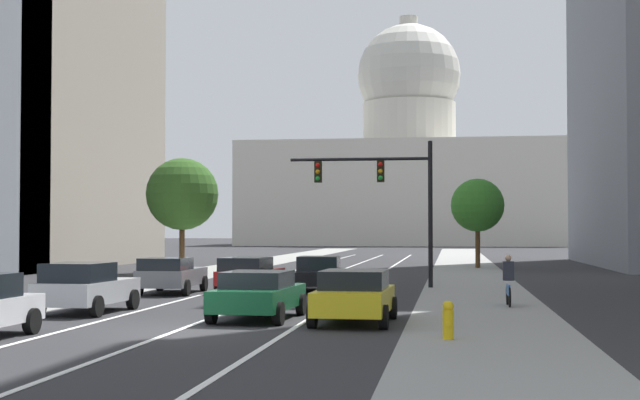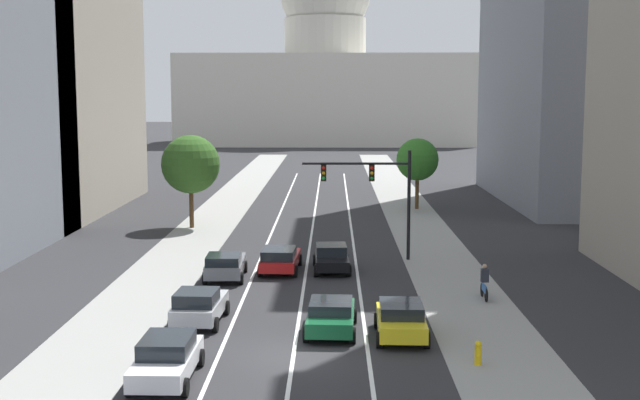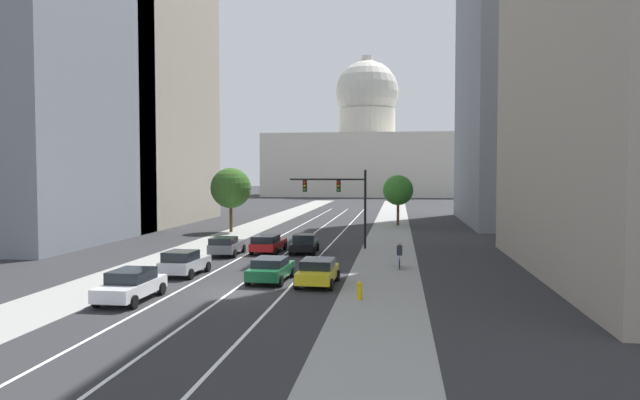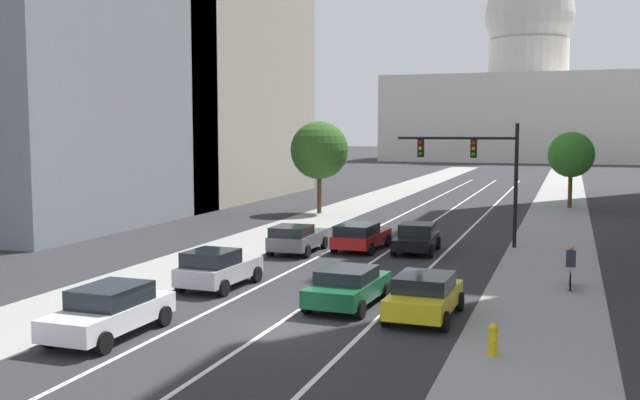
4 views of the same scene
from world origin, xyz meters
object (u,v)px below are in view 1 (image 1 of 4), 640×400
at_px(cyclist, 508,281).
at_px(street_tree_near_left, 182,194).
at_px(car_black, 319,273).
at_px(car_yellow, 354,295).
at_px(car_silver, 85,287).
at_px(car_green, 258,294).
at_px(street_tree_far_right, 478,205).
at_px(car_red, 250,273).
at_px(fire_hydrant, 448,320).
at_px(car_gray, 171,275).
at_px(traffic_signal_mast, 386,187).
at_px(capitol_building, 409,170).

relative_size(cyclist, street_tree_near_left, 0.25).
bearing_deg(car_black, car_yellow, -169.80).
bearing_deg(car_yellow, car_silver, 78.53).
height_order(car_green, street_tree_far_right, street_tree_far_right).
height_order(car_green, car_silver, car_silver).
relative_size(car_red, street_tree_near_left, 0.67).
height_order(car_red, fire_hydrant, car_red).
xyz_separation_m(car_black, cyclist, (7.33, -6.33, 0.11)).
xyz_separation_m(car_yellow, car_green, (-2.83, 0.71, -0.04)).
distance_m(car_yellow, car_green, 2.91).
distance_m(car_red, car_gray, 3.33).
height_order(fire_hydrant, street_tree_near_left, street_tree_near_left).
relative_size(traffic_signal_mast, street_tree_far_right, 1.08).
xyz_separation_m(car_red, car_yellow, (5.66, -12.27, 0.01)).
bearing_deg(car_gray, car_silver, 178.02).
bearing_deg(car_black, capitol_building, -1.69).
height_order(car_silver, fire_hydrant, car_silver).
xyz_separation_m(car_green, traffic_signal_mast, (2.58, 15.07, 3.71)).
bearing_deg(car_silver, car_black, -25.20).
relative_size(capitol_building, street_tree_near_left, 7.95).
bearing_deg(car_green, car_silver, 80.62).
bearing_deg(street_tree_far_right, car_silver, -109.96).
xyz_separation_m(car_silver, street_tree_near_left, (-4.59, 25.36, 3.85)).
bearing_deg(fire_hydrant, car_red, 117.69).
bearing_deg(car_red, cyclist, -117.82).
height_order(car_silver, street_tree_far_right, street_tree_far_right).
distance_m(car_green, car_silver, 5.78).
relative_size(capitol_building, traffic_signal_mast, 8.32).
distance_m(car_green, fire_hydrant, 6.74).
bearing_deg(traffic_signal_mast, car_green, -99.73).
bearing_deg(car_silver, car_red, -12.67).
relative_size(cyclist, street_tree_far_right, 0.29).
bearing_deg(traffic_signal_mast, street_tree_far_right, 77.89).
xyz_separation_m(capitol_building, fire_hydrant, (6.78, -130.07, -11.93)).
bearing_deg(car_silver, street_tree_near_left, 12.80).
xyz_separation_m(capitol_building, car_gray, (-4.23, -116.22, -11.63)).
bearing_deg(car_silver, car_yellow, -100.06).
distance_m(car_gray, car_silver, 8.60).
relative_size(car_black, car_silver, 1.01).
height_order(car_black, car_green, car_black).
xyz_separation_m(car_yellow, street_tree_near_left, (-13.07, 27.26, 3.87)).
distance_m(car_gray, street_tree_far_right, 29.92).
distance_m(traffic_signal_mast, cyclist, 11.17).
bearing_deg(street_tree_near_left, traffic_signal_mast, -41.82).
distance_m(capitol_building, fire_hydrant, 130.79).
bearing_deg(car_red, car_yellow, -152.72).
relative_size(car_black, car_green, 0.94).
distance_m(car_gray, traffic_signal_mast, 10.45).
distance_m(street_tree_near_left, street_tree_far_right, 20.14).
relative_size(capitol_building, car_yellow, 13.06).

